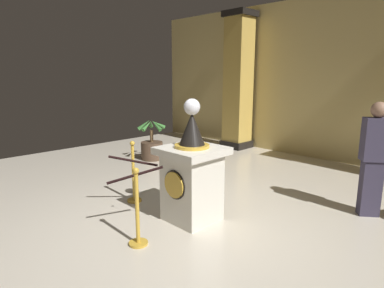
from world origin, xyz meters
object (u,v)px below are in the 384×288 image
(stanchion_near, at_px, (134,181))
(potted_palm_left, at_px, (152,147))
(stanchion_far, at_px, (138,219))
(bystander_guest, at_px, (374,156))
(pedestal_clock, at_px, (192,175))

(stanchion_near, bearing_deg, potted_palm_left, 136.20)
(stanchion_far, distance_m, potted_palm_left, 4.23)
(stanchion_near, bearing_deg, bystander_guest, 37.03)
(stanchion_far, height_order, bystander_guest, bystander_guest)
(potted_palm_left, height_order, bystander_guest, bystander_guest)
(stanchion_near, distance_m, potted_palm_left, 2.79)
(potted_palm_left, distance_m, bystander_guest, 4.98)
(potted_palm_left, bearing_deg, bystander_guest, 3.15)
(pedestal_clock, bearing_deg, stanchion_far, -86.93)
(stanchion_far, relative_size, potted_palm_left, 0.96)
(stanchion_near, xyz_separation_m, potted_palm_left, (-2.01, 1.93, -0.06))
(pedestal_clock, bearing_deg, potted_palm_left, 151.43)
(potted_palm_left, bearing_deg, pedestal_clock, -28.57)
(pedestal_clock, bearing_deg, stanchion_near, -170.52)
(stanchion_far, bearing_deg, potted_palm_left, 139.96)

